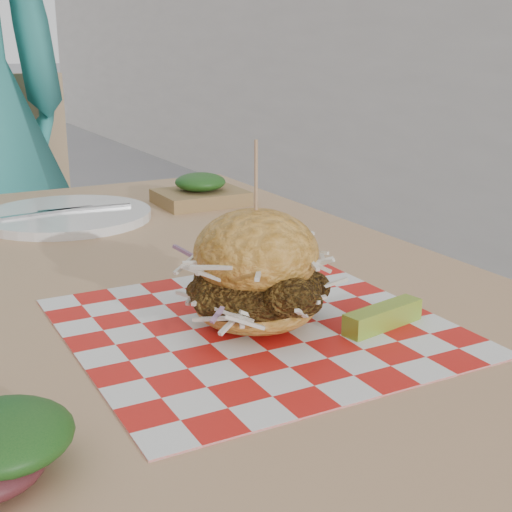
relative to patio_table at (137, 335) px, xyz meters
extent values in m
cube|color=tan|center=(0.00, 0.00, 0.06)|extent=(0.80, 1.20, 0.04)
cylinder|color=#333338|center=(0.34, 0.54, -0.32)|extent=(0.05, 0.05, 0.71)
cube|color=tan|center=(0.00, 1.00, -0.22)|extent=(0.43, 0.43, 0.04)
cylinder|color=#333338|center=(0.18, 0.81, -0.46)|extent=(0.03, 0.03, 0.43)
cylinder|color=#333338|center=(0.18, 1.17, -0.46)|extent=(0.03, 0.03, 0.43)
cube|color=red|center=(0.05, -0.22, 0.08)|extent=(0.36, 0.36, 0.00)
ellipsoid|color=gold|center=(0.05, -0.22, 0.10)|extent=(0.12, 0.12, 0.04)
ellipsoid|color=brown|center=(0.05, -0.22, 0.12)|extent=(0.13, 0.12, 0.07)
ellipsoid|color=gold|center=(0.05, -0.22, 0.16)|extent=(0.12, 0.12, 0.09)
cylinder|color=tan|center=(0.05, -0.22, 0.22)|extent=(0.00, 0.00, 0.09)
cube|color=#93AD32|center=(0.16, -0.28, 0.09)|extent=(0.10, 0.04, 0.02)
cylinder|color=white|center=(0.00, 0.33, 0.09)|extent=(0.27, 0.27, 0.01)
cube|color=silver|center=(-0.03, 0.33, 0.09)|extent=(0.15, 0.03, 0.00)
cube|color=silver|center=(0.03, 0.33, 0.09)|extent=(0.15, 0.03, 0.00)
cube|color=olive|center=(0.24, 0.34, 0.09)|extent=(0.15, 0.12, 0.02)
ellipsoid|color=#124215|center=(0.24, 0.34, 0.12)|extent=(0.09, 0.09, 0.03)
camera|label=1|loc=(-0.26, -0.81, 0.35)|focal=50.00mm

